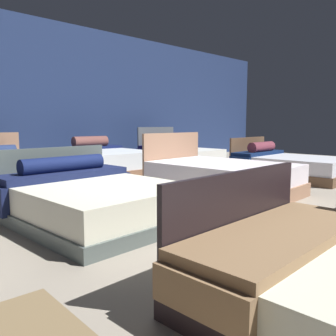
{
  "coord_description": "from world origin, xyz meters",
  "views": [
    {
      "loc": [
        -3.21,
        -3.06,
        1.09
      ],
      "look_at": [
        0.27,
        0.54,
        0.45
      ],
      "focal_mm": 37.79,
      "sensor_mm": 36.0,
      "label": 1
    }
  ],
  "objects": [
    {
      "name": "bed_7",
      "position": [
        3.44,
        0.33,
        0.23
      ],
      "size": [
        1.56,
        2.13,
        0.79
      ],
      "rotation": [
        0.0,
        0.0,
        0.04
      ],
      "color": "brown",
      "rests_on": "ground_plane"
    },
    {
      "name": "showroom_back_wall",
      "position": [
        0.0,
        5.07,
        1.75
      ],
      "size": [
        18.0,
        0.06,
        3.5
      ],
      "primitive_type": "cube",
      "color": "navy",
      "rests_on": "ground_plane"
    },
    {
      "name": "bed_5",
      "position": [
        -1.11,
        0.33,
        0.24
      ],
      "size": [
        1.72,
        2.01,
        0.78
      ],
      "rotation": [
        0.0,
        0.0,
        0.04
      ],
      "color": "#4E5956",
      "rests_on": "ground_plane"
    },
    {
      "name": "bed_11",
      "position": [
        3.45,
        3.41,
        0.25
      ],
      "size": [
        1.52,
        1.98,
        0.98
      ],
      "rotation": [
        0.0,
        0.0,
        0.02
      ],
      "color": "#51575C",
      "rests_on": "ground_plane"
    },
    {
      "name": "bed_6",
      "position": [
        1.17,
        0.27,
        0.24
      ],
      "size": [
        1.58,
        2.23,
        0.92
      ],
      "rotation": [
        0.0,
        0.0,
        0.05
      ],
      "color": "#966D53",
      "rests_on": "ground_plane"
    },
    {
      "name": "bed_10",
      "position": [
        1.13,
        3.36,
        0.27
      ],
      "size": [
        1.6,
        2.08,
        0.79
      ],
      "rotation": [
        0.0,
        0.0,
        -0.04
      ],
      "color": "brown",
      "rests_on": "ground_plane"
    },
    {
      "name": "ground_plane",
      "position": [
        0.0,
        0.0,
        -0.01
      ],
      "size": [
        18.0,
        18.0,
        0.02
      ],
      "primitive_type": "cube",
      "color": "gray"
    }
  ]
}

